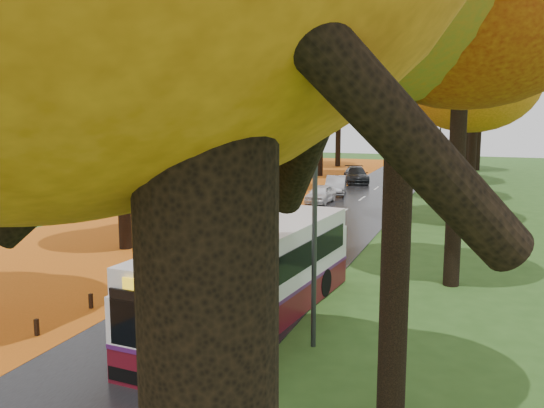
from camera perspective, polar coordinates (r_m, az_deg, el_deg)
The scene contains 14 objects.
road at distance 34.46m, azimuth 4.88°, elevation -2.07°, with size 6.50×90.00×0.04m, color black.
centre_line at distance 34.46m, azimuth 4.88°, elevation -2.04°, with size 0.12×90.00×0.01m, color silver.
leaf_verge at distance 37.73m, azimuth -8.45°, elevation -1.18°, with size 12.00×90.00×0.02m, color #8E470C.
leaf_drift at distance 35.34m, azimuth 0.10°, elevation -1.72°, with size 0.90×90.00×0.01m, color #CE5E15.
trees_left at distance 38.28m, azimuth -4.83°, elevation 13.35°, with size 9.20×74.00×13.88m.
trees_right at distance 34.78m, azimuth 17.83°, elevation 13.64°, with size 9.30×74.20×13.96m.
bollard_row at distance 18.60m, azimuth -23.94°, elevation -11.92°, with size 0.11×23.51×0.52m.
streetlamp_near at distance 16.49m, azimuth 3.23°, elevation 2.22°, with size 2.45×0.18×8.00m.
streetlamp_mid at distance 38.04m, azimuth 12.72°, elevation 5.92°, with size 2.45×0.18×8.00m.
streetlamp_far at distance 59.92m, azimuth 15.34°, elevation 6.91°, with size 2.45×0.18×8.00m.
bus at distance 18.98m, azimuth -1.78°, elevation -6.63°, with size 3.52×11.07×2.86m.
car_white at distance 42.56m, azimuth 4.59°, elevation 0.96°, with size 1.49×3.70×1.26m, color white.
car_silver at distance 46.88m, azimuth 6.03°, elevation 1.77°, with size 1.47×4.23×1.39m, color gray.
car_dark at distance 54.22m, azimuth 7.93°, elevation 2.73°, with size 1.95×4.80×1.39m, color black.
Camera 1 is at (8.58, -7.71, 6.69)m, focal length 40.00 mm.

